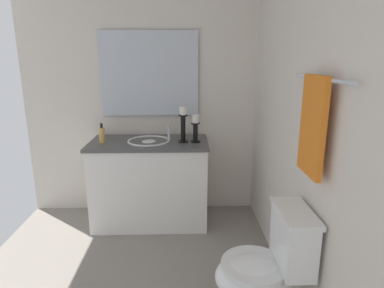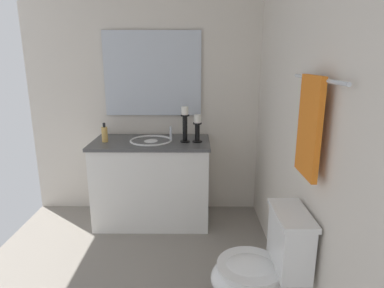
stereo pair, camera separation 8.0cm
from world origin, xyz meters
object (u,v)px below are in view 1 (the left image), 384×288
at_px(candle_holder_tall, 195,128).
at_px(towel_near_vanity, 313,126).
at_px(sink_basin, 149,145).
at_px(towel_bar, 321,79).
at_px(toilet, 265,270).
at_px(soap_bottle, 102,135).
at_px(candle_holder_short, 183,123).
at_px(vanity_cabinet, 150,182).
at_px(mirror, 150,74).

bearing_deg(candle_holder_tall, towel_near_vanity, 23.73).
relative_size(sink_basin, towel_bar, 0.58).
bearing_deg(toilet, soap_bottle, -136.60).
relative_size(candle_holder_tall, toilet, 0.34).
height_order(candle_holder_tall, candle_holder_short, candle_holder_short).
bearing_deg(towel_near_vanity, soap_bottle, -132.15).
xyz_separation_m(vanity_cabinet, sink_basin, (0.00, 0.00, 0.37)).
xyz_separation_m(vanity_cabinet, candle_holder_short, (0.03, 0.32, 0.59)).
xyz_separation_m(vanity_cabinet, soap_bottle, (0.03, -0.42, 0.48)).
bearing_deg(sink_basin, soap_bottle, -85.45).
xyz_separation_m(vanity_cabinet, mirror, (-0.28, 0.00, 1.02)).
relative_size(candle_holder_tall, towel_near_vanity, 0.48).
bearing_deg(toilet, mirror, -153.54).
xyz_separation_m(mirror, candle_holder_tall, (0.32, 0.44, -0.47)).
distance_m(mirror, soap_bottle, 0.75).
height_order(mirror, soap_bottle, mirror).
bearing_deg(candle_holder_tall, towel_bar, 24.39).
bearing_deg(sink_basin, toilet, 31.04).
bearing_deg(mirror, candle_holder_tall, 54.06).
relative_size(vanity_cabinet, towel_bar, 1.60).
bearing_deg(towel_bar, toilet, -89.44).
height_order(soap_bottle, towel_bar, towel_bar).
height_order(sink_basin, candle_holder_tall, candle_holder_tall).
relative_size(sink_basin, mirror, 0.42).
height_order(toilet, towel_near_vanity, towel_near_vanity).
xyz_separation_m(candle_holder_tall, toilet, (1.29, 0.36, -0.59)).
bearing_deg(mirror, candle_holder_short, 45.97).
relative_size(candle_holder_tall, candle_holder_short, 0.77).
bearing_deg(candle_holder_short, towel_near_vanity, 27.76).
bearing_deg(candle_holder_short, soap_bottle, -89.97).
bearing_deg(toilet, candle_holder_short, -159.79).
xyz_separation_m(vanity_cabinet, candle_holder_tall, (0.04, 0.44, 0.54)).
distance_m(candle_holder_tall, towel_near_vanity, 1.44).
height_order(vanity_cabinet, towel_bar, towel_bar).
height_order(candle_holder_tall, towel_near_vanity, towel_near_vanity).
height_order(towel_bar, towel_near_vanity, towel_near_vanity).
xyz_separation_m(vanity_cabinet, toilet, (1.33, 0.80, -0.05)).
relative_size(toilet, towel_near_vanity, 1.42).
relative_size(mirror, soap_bottle, 5.30).
relative_size(sink_basin, towel_near_vanity, 0.76).
distance_m(sink_basin, toilet, 1.61).
height_order(candle_holder_short, towel_near_vanity, towel_near_vanity).
relative_size(mirror, candle_holder_tall, 3.72).
bearing_deg(mirror, sink_basin, 0.20).
bearing_deg(towel_bar, mirror, -147.52).
bearing_deg(vanity_cabinet, candle_holder_tall, 85.04).
distance_m(vanity_cabinet, towel_near_vanity, 1.86).
bearing_deg(towel_near_vanity, sink_basin, -142.90).
distance_m(candle_holder_short, soap_bottle, 0.76).
bearing_deg(vanity_cabinet, candle_holder_short, 84.10).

